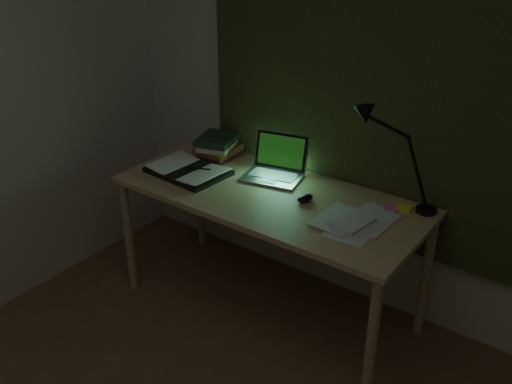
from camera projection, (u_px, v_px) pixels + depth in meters
wall_back at (393, 100)px, 2.91m from camera, size 3.50×0.00×2.50m
curtain at (394, 63)px, 2.79m from camera, size 2.20×0.06×2.00m
desk at (269, 253)px, 3.22m from camera, size 1.68×0.73×0.77m
laptop at (272, 160)px, 3.15m from camera, size 0.39×0.42×0.23m
open_textbook at (188, 170)px, 3.26m from camera, size 0.46×0.34×0.04m
book_stack at (218, 146)px, 3.46m from camera, size 0.24×0.28×0.13m
loose_papers at (345, 217)px, 2.79m from camera, size 0.41×0.42×0.02m
mouse at (305, 198)px, 2.95m from camera, size 0.08×0.11×0.04m
sticky_yellow at (405, 208)px, 2.88m from camera, size 0.08×0.08×0.02m
sticky_pink at (391, 208)px, 2.88m from camera, size 0.08×0.08×0.01m
desk_lamp at (434, 161)px, 2.73m from camera, size 0.43×0.38×0.56m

